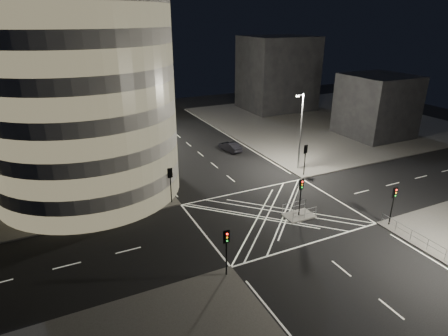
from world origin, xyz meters
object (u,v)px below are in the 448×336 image
traffic_signal_nr (394,199)px  street_lamp_left_far (119,109)px  street_lamp_left_near (150,142)px  traffic_signal_island (301,190)px  sedan (230,147)px  traffic_signal_fl (170,179)px  central_island (299,216)px  traffic_signal_nl (226,244)px  traffic_signal_fr (305,154)px  street_lamp_right_far (301,129)px

traffic_signal_nr → street_lamp_left_far: (-18.24, 36.80, 2.63)m
street_lamp_left_far → street_lamp_left_near: bearing=-90.0°
traffic_signal_island → sedan: traffic_signal_island is taller
traffic_signal_fl → traffic_signal_island: (10.80, -8.30, 0.00)m
central_island → traffic_signal_nr: size_ratio=0.75×
traffic_signal_nl → street_lamp_left_near: 18.99m
traffic_signal_nl → traffic_signal_island: same height
sedan → traffic_signal_fr: bearing=99.1°
traffic_signal_fr → street_lamp_right_far: size_ratio=0.40×
traffic_signal_nl → street_lamp_left_near: bearing=91.9°
traffic_signal_fl → street_lamp_left_far: (-0.64, 23.20, 2.63)m
traffic_signal_fl → traffic_signal_fr: 17.60m
traffic_signal_nl → traffic_signal_fr: 22.24m
traffic_signal_nl → street_lamp_left_far: (-0.64, 36.80, 2.63)m
traffic_signal_nl → street_lamp_left_far: size_ratio=0.40×
traffic_signal_nl → street_lamp_right_far: 24.27m
central_island → street_lamp_left_near: street_lamp_left_near is taller
traffic_signal_fl → traffic_signal_nr: same height
central_island → traffic_signal_nl: size_ratio=0.75×
central_island → street_lamp_right_far: 13.98m
traffic_signal_fr → street_lamp_right_far: 3.48m
traffic_signal_fr → traffic_signal_nr: size_ratio=1.00×
central_island → traffic_signal_fl: 13.91m
traffic_signal_fr → traffic_signal_nl: bearing=-142.3°
traffic_signal_nl → street_lamp_left_near: (-0.64, 18.80, 2.63)m
traffic_signal_fr → street_lamp_left_near: (-18.24, 5.20, 2.63)m
traffic_signal_island → street_lamp_left_near: bearing=130.3°
traffic_signal_fl → traffic_signal_island: same height
traffic_signal_fr → traffic_signal_island: bearing=-129.3°
traffic_signal_nr → sedan: (-4.26, 26.12, -2.21)m
traffic_signal_fl → traffic_signal_fr: same height
central_island → street_lamp_left_far: size_ratio=0.30×
traffic_signal_nl → traffic_signal_fr: same height
traffic_signal_nr → traffic_signal_island: 8.62m
traffic_signal_nr → street_lamp_right_far: street_lamp_right_far is taller
traffic_signal_fl → street_lamp_left_near: street_lamp_left_near is taller
traffic_signal_nl → street_lamp_left_far: street_lamp_left_far is taller
street_lamp_left_far → street_lamp_right_far: same height
traffic_signal_nr → street_lamp_right_far: bearing=87.7°
traffic_signal_nl → street_lamp_right_far: (18.24, 15.80, 2.63)m
traffic_signal_island → street_lamp_right_far: bearing=54.7°
street_lamp_left_near → street_lamp_right_far: bearing=-9.0°
traffic_signal_island → street_lamp_left_near: size_ratio=0.40×
traffic_signal_fl → traffic_signal_nl: same height
traffic_signal_nr → street_lamp_left_far: street_lamp_left_far is taller
traffic_signal_nl → traffic_signal_nr: (17.60, 0.00, 0.00)m
traffic_signal_island → traffic_signal_nr: bearing=-37.9°
central_island → traffic_signal_fl: bearing=142.5°
sedan → traffic_signal_fl: bearing=33.5°
traffic_signal_nr → street_lamp_left_near: size_ratio=0.40×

